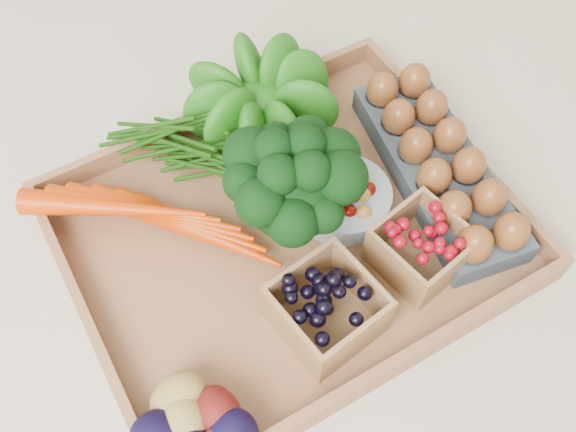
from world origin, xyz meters
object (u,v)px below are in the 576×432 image
broccoli (292,204)px  cherry_bowl (343,199)px  egg_carton (437,170)px  tray (288,237)px

broccoli → cherry_bowl: size_ratio=1.30×
broccoli → egg_carton: bearing=-6.8°
tray → broccoli: broccoli is taller
cherry_bowl → egg_carton: (0.14, -0.03, 0.00)m
cherry_bowl → broccoli: bearing=179.8°
egg_carton → tray: bearing=-176.3°
tray → broccoli: (0.01, 0.00, 0.07)m
tray → broccoli: bearing=14.3°
tray → cherry_bowl: bearing=0.9°
egg_carton → cherry_bowl: bearing=179.4°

